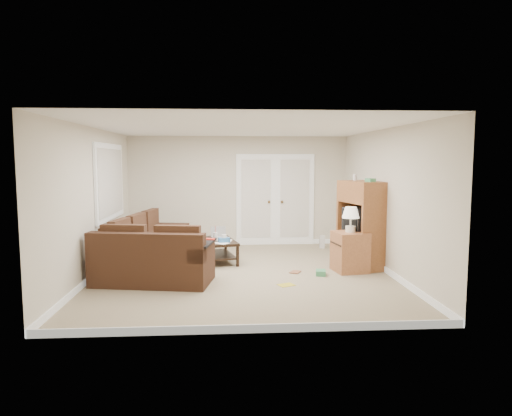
{
  "coord_description": "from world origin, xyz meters",
  "views": [
    {
      "loc": [
        -0.27,
        -7.74,
        1.96
      ],
      "look_at": [
        0.25,
        0.39,
        1.1
      ],
      "focal_mm": 32.0,
      "sensor_mm": 36.0,
      "label": 1
    }
  ],
  "objects": [
    {
      "name": "floor",
      "position": [
        0.0,
        0.0,
        0.0
      ],
      "size": [
        5.5,
        5.5,
        0.0
      ],
      "primitive_type": "plane",
      "color": "gray",
      "rests_on": "ground"
    },
    {
      "name": "window_left",
      "position": [
        -2.46,
        1.0,
        1.55
      ],
      "size": [
        0.05,
        1.92,
        1.42
      ],
      "color": "white",
      "rests_on": "wall_left"
    },
    {
      "name": "ceiling",
      "position": [
        0.0,
        0.0,
        2.5
      ],
      "size": [
        5.0,
        5.5,
        0.02
      ],
      "primitive_type": "cube",
      "color": "white",
      "rests_on": "wall_back"
    },
    {
      "name": "french_doors",
      "position": [
        0.85,
        2.71,
        1.04
      ],
      "size": [
        1.8,
        0.05,
        2.13
      ],
      "color": "white",
      "rests_on": "floor"
    },
    {
      "name": "floor_magazine",
      "position": [
        0.65,
        -0.78,
        0.0
      ],
      "size": [
        0.31,
        0.28,
        0.01
      ],
      "primitive_type": "cube",
      "rotation": [
        0.0,
        0.0,
        0.43
      ],
      "color": "gold",
      "rests_on": "floor"
    },
    {
      "name": "wall_front",
      "position": [
        0.0,
        -2.75,
        1.25
      ],
      "size": [
        5.0,
        0.02,
        2.5
      ],
      "primitive_type": "cube",
      "color": "beige",
      "rests_on": "floor"
    },
    {
      "name": "side_cabinet",
      "position": [
        1.89,
        0.04,
        0.41
      ],
      "size": [
        0.62,
        0.62,
        1.14
      ],
      "rotation": [
        0.0,
        0.0,
        0.16
      ],
      "color": "#A9673E",
      "rests_on": "floor"
    },
    {
      "name": "baseboards",
      "position": [
        0.0,
        0.0,
        0.05
      ],
      "size": [
        5.0,
        5.5,
        0.1
      ],
      "primitive_type": null,
      "color": "white",
      "rests_on": "floor"
    },
    {
      "name": "tv_armoire",
      "position": [
        2.19,
        0.38,
        0.8
      ],
      "size": [
        0.76,
        1.09,
        1.7
      ],
      "rotation": [
        0.0,
        0.0,
        0.24
      ],
      "color": "brown",
      "rests_on": "floor"
    },
    {
      "name": "space_heater",
      "position": [
        1.85,
        2.17,
        0.14
      ],
      "size": [
        0.14,
        0.12,
        0.28
      ],
      "primitive_type": "cube",
      "rotation": [
        0.0,
        0.0,
        -0.29
      ],
      "color": "silver",
      "rests_on": "floor"
    },
    {
      "name": "floor_book",
      "position": [
        0.85,
        0.04,
        0.01
      ],
      "size": [
        0.24,
        0.26,
        0.02
      ],
      "primitive_type": "imported",
      "rotation": [
        0.0,
        0.0,
        -0.51
      ],
      "color": "brown",
      "rests_on": "floor"
    },
    {
      "name": "floor_greenbox",
      "position": [
        1.32,
        -0.21,
        0.04
      ],
      "size": [
        0.2,
        0.25,
        0.09
      ],
      "primitive_type": "cube",
      "rotation": [
        0.0,
        0.0,
        -0.19
      ],
      "color": "#41905C",
      "rests_on": "floor"
    },
    {
      "name": "coffee_table",
      "position": [
        -0.41,
        0.96,
        0.24
      ],
      "size": [
        0.75,
        1.15,
        0.72
      ],
      "rotation": [
        0.0,
        0.0,
        0.23
      ],
      "color": "black",
      "rests_on": "floor"
    },
    {
      "name": "wall_back",
      "position": [
        0.0,
        2.75,
        1.25
      ],
      "size": [
        5.0,
        0.02,
        2.5
      ],
      "primitive_type": "cube",
      "color": "beige",
      "rests_on": "floor"
    },
    {
      "name": "sectional_sofa",
      "position": [
        -1.6,
        0.18,
        0.34
      ],
      "size": [
        1.98,
        3.05,
        0.86
      ],
      "rotation": [
        0.0,
        0.0,
        -0.17
      ],
      "color": "#3C2417",
      "rests_on": "floor"
    },
    {
      "name": "wall_right",
      "position": [
        2.5,
        0.0,
        1.25
      ],
      "size": [
        0.02,
        5.5,
        2.5
      ],
      "primitive_type": "cube",
      "color": "beige",
      "rests_on": "floor"
    },
    {
      "name": "wall_left",
      "position": [
        -2.5,
        0.0,
        1.25
      ],
      "size": [
        0.02,
        5.5,
        2.5
      ],
      "primitive_type": "cube",
      "color": "beige",
      "rests_on": "floor"
    }
  ]
}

